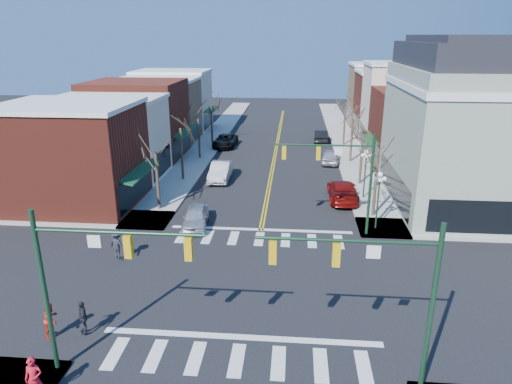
% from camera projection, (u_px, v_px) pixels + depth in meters
% --- Properties ---
extents(ground, '(160.00, 160.00, 0.00)m').
position_uv_depth(ground, '(251.00, 286.00, 25.49)').
color(ground, black).
rests_on(ground, ground).
extents(sidewalk_left, '(3.50, 70.00, 0.15)m').
position_uv_depth(sidewalk_left, '(182.00, 176.00, 45.01)').
color(sidewalk_left, '#9E9B93').
rests_on(sidewalk_left, ground).
extents(sidewalk_right, '(3.50, 70.00, 0.15)m').
position_uv_depth(sidewalk_right, '(362.00, 181.00, 43.60)').
color(sidewalk_right, '#9E9B93').
rests_on(sidewalk_right, ground).
extents(bldg_left_brick_a, '(10.00, 8.50, 8.00)m').
position_uv_depth(bldg_left_brick_a, '(72.00, 157.00, 36.51)').
color(bldg_left_brick_a, maroon).
rests_on(bldg_left_brick_a, ground).
extents(bldg_left_stucco_a, '(10.00, 7.00, 7.50)m').
position_uv_depth(bldg_left_stucco_a, '(110.00, 139.00, 43.89)').
color(bldg_left_stucco_a, beige).
rests_on(bldg_left_stucco_a, ground).
extents(bldg_left_brick_b, '(10.00, 9.00, 8.50)m').
position_uv_depth(bldg_left_brick_b, '(137.00, 120.00, 51.26)').
color(bldg_left_brick_b, maroon).
rests_on(bldg_left_brick_b, ground).
extents(bldg_left_tan, '(10.00, 7.50, 7.80)m').
position_uv_depth(bldg_left_tan, '(158.00, 111.00, 59.14)').
color(bldg_left_tan, '#A07F58').
rests_on(bldg_left_tan, ground).
extents(bldg_left_stucco_b, '(10.00, 8.00, 8.20)m').
position_uv_depth(bldg_left_stucco_b, '(174.00, 101.00, 66.37)').
color(bldg_left_stucco_b, beige).
rests_on(bldg_left_stucco_b, ground).
extents(bldg_right_brick_a, '(10.00, 8.50, 8.00)m').
position_uv_depth(bldg_right_brick_a, '(423.00, 130.00, 47.18)').
color(bldg_right_brick_a, maroon).
rests_on(bldg_right_brick_a, ground).
extents(bldg_right_stucco, '(10.00, 7.00, 10.00)m').
position_uv_depth(bldg_right_stucco, '(407.00, 108.00, 54.16)').
color(bldg_right_stucco, beige).
rests_on(bldg_right_stucco, ground).
extents(bldg_right_brick_b, '(10.00, 8.00, 8.50)m').
position_uv_depth(bldg_right_brick_b, '(394.00, 106.00, 61.46)').
color(bldg_right_brick_b, maroon).
rests_on(bldg_right_brick_b, ground).
extents(bldg_right_tan, '(10.00, 8.00, 9.00)m').
position_uv_depth(bldg_right_tan, '(384.00, 96.00, 68.92)').
color(bldg_right_tan, '#A07F58').
rests_on(bldg_right_tan, ground).
extents(victorian_corner, '(12.25, 14.25, 13.30)m').
position_uv_depth(victorian_corner, '(478.00, 124.00, 35.64)').
color(victorian_corner, gray).
rests_on(victorian_corner, ground).
extents(traffic_mast_near_left, '(6.60, 0.28, 7.20)m').
position_uv_depth(traffic_mast_near_left, '(87.00, 272.00, 17.44)').
color(traffic_mast_near_left, '#14331E').
rests_on(traffic_mast_near_left, ground).
extents(traffic_mast_near_right, '(6.60, 0.28, 7.20)m').
position_uv_depth(traffic_mast_near_right, '(382.00, 285.00, 16.54)').
color(traffic_mast_near_right, '#14331E').
rests_on(traffic_mast_near_right, ground).
extents(traffic_mast_far_right, '(6.60, 0.28, 7.20)m').
position_uv_depth(traffic_mast_far_right, '(343.00, 170.00, 30.48)').
color(traffic_mast_far_right, '#14331E').
rests_on(traffic_mast_far_right, ground).
extents(lamppost_corner, '(0.36, 0.36, 4.33)m').
position_uv_depth(lamppost_corner, '(379.00, 191.00, 31.87)').
color(lamppost_corner, '#14331E').
rests_on(lamppost_corner, ground).
extents(lamppost_midblock, '(0.36, 0.36, 4.33)m').
position_uv_depth(lamppost_midblock, '(366.00, 166.00, 37.99)').
color(lamppost_midblock, '#14331E').
rests_on(lamppost_midblock, ground).
extents(tree_left_a, '(0.24, 0.24, 4.76)m').
position_uv_depth(tree_left_a, '(158.00, 182.00, 35.76)').
color(tree_left_a, '#382B21').
rests_on(tree_left_a, ground).
extents(tree_left_b, '(0.24, 0.24, 5.04)m').
position_uv_depth(tree_left_b, '(182.00, 155.00, 43.24)').
color(tree_left_b, '#382B21').
rests_on(tree_left_b, ground).
extents(tree_left_c, '(0.24, 0.24, 4.55)m').
position_uv_depth(tree_left_c, '(199.00, 139.00, 50.86)').
color(tree_left_c, '#382B21').
rests_on(tree_left_c, ground).
extents(tree_left_d, '(0.24, 0.24, 4.90)m').
position_uv_depth(tree_left_d, '(212.00, 124.00, 58.33)').
color(tree_left_d, '#382B21').
rests_on(tree_left_d, ground).
extents(tree_right_a, '(0.24, 0.24, 4.62)m').
position_uv_depth(tree_right_a, '(375.00, 188.00, 34.42)').
color(tree_right_a, '#382B21').
rests_on(tree_right_a, ground).
extents(tree_right_b, '(0.24, 0.24, 5.18)m').
position_uv_depth(tree_right_b, '(361.00, 158.00, 41.86)').
color(tree_right_b, '#382B21').
rests_on(tree_right_b, ground).
extents(tree_right_c, '(0.24, 0.24, 4.83)m').
position_uv_depth(tree_right_c, '(351.00, 141.00, 49.45)').
color(tree_right_c, '#382B21').
rests_on(tree_right_c, ground).
extents(tree_right_d, '(0.24, 0.24, 4.97)m').
position_uv_depth(tree_right_d, '(344.00, 126.00, 56.96)').
color(tree_right_d, '#382B21').
rests_on(tree_right_d, ground).
extents(car_left_near, '(2.20, 4.54, 1.49)m').
position_uv_depth(car_left_near, '(196.00, 217.00, 33.17)').
color(car_left_near, silver).
rests_on(car_left_near, ground).
extents(car_left_mid, '(1.83, 5.17, 1.70)m').
position_uv_depth(car_left_mid, '(221.00, 171.00, 43.91)').
color(car_left_mid, beige).
rests_on(car_left_mid, ground).
extents(car_left_far, '(2.80, 5.60, 1.52)m').
position_uv_depth(car_left_far, '(225.00, 141.00, 56.88)').
color(car_left_far, black).
rests_on(car_left_far, ground).
extents(car_right_near, '(2.36, 5.78, 1.68)m').
position_uv_depth(car_right_near, '(343.00, 191.00, 38.49)').
color(car_right_near, maroon).
rests_on(car_right_near, ground).
extents(car_right_mid, '(2.36, 4.75, 1.56)m').
position_uv_depth(car_right_mid, '(331.00, 156.00, 49.65)').
color(car_right_mid, silver).
rests_on(car_right_mid, ground).
extents(car_right_far, '(1.89, 4.90, 1.59)m').
position_uv_depth(car_right_far, '(321.00, 136.00, 59.45)').
color(car_right_far, black).
rests_on(car_right_far, ground).
extents(pedestrian_red_a, '(0.72, 0.53, 1.81)m').
position_uv_depth(pedestrian_red_a, '(34.00, 379.00, 17.13)').
color(pedestrian_red_a, '#B51322').
rests_on(pedestrian_red_a, sidewalk_left).
extents(pedestrian_red_b, '(0.73, 0.89, 1.72)m').
position_uv_depth(pedestrian_red_b, '(51.00, 319.00, 20.78)').
color(pedestrian_red_b, red).
rests_on(pedestrian_red_b, sidewalk_left).
extents(pedestrian_dark_a, '(0.82, 1.03, 1.63)m').
position_uv_depth(pedestrian_dark_a, '(83.00, 317.00, 21.04)').
color(pedestrian_dark_a, black).
rests_on(pedestrian_dark_a, sidewalk_left).
extents(pedestrian_dark_b, '(1.38, 1.11, 1.87)m').
position_uv_depth(pedestrian_dark_b, '(118.00, 244.00, 28.07)').
color(pedestrian_dark_b, black).
rests_on(pedestrian_dark_b, sidewalk_left).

